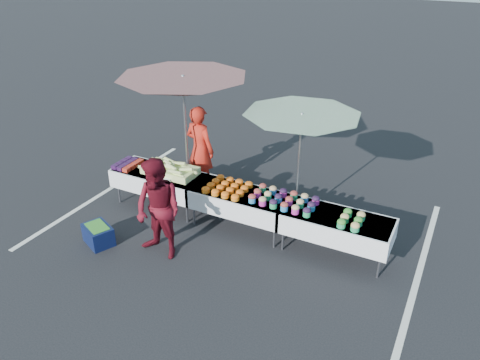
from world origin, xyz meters
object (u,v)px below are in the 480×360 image
at_px(table_center, 240,200).
at_px(customer, 158,210).
at_px(vendor, 200,149).
at_px(umbrella_left, 183,87).
at_px(table_left, 159,180).
at_px(umbrella_right, 301,123).
at_px(storage_bin, 98,234).
at_px(table_right, 336,225).

distance_m(table_center, customer, 1.60).
relative_size(vendor, umbrella_left, 0.71).
relative_size(table_left, table_center, 1.00).
xyz_separation_m(customer, umbrella_right, (1.60, 2.15, 1.06)).
distance_m(vendor, storage_bin, 2.73).
distance_m(customer, umbrella_left, 2.54).
height_order(umbrella_left, storage_bin, umbrella_left).
bearing_deg(storage_bin, vendor, 101.83).
xyz_separation_m(customer, umbrella_left, (-0.72, 1.96, 1.44)).
relative_size(vendor, storage_bin, 2.84).
xyz_separation_m(table_left, umbrella_right, (2.60, 0.80, 1.36)).
xyz_separation_m(table_left, umbrella_left, (0.27, 0.61, 1.74)).
bearing_deg(customer, umbrella_right, 60.74).
bearing_deg(storage_bin, table_left, 107.31).
height_order(table_center, umbrella_left, umbrella_left).
xyz_separation_m(table_center, umbrella_left, (-1.53, 0.61, 1.74)).
distance_m(customer, umbrella_right, 2.88).
distance_m(table_center, umbrella_left, 2.40).
xyz_separation_m(table_right, vendor, (-3.23, 0.97, 0.35)).
xyz_separation_m(table_left, table_right, (3.60, 0.00, 0.00)).
height_order(table_right, umbrella_left, umbrella_left).
xyz_separation_m(table_right, umbrella_right, (-1.00, 0.80, 1.36)).
relative_size(vendor, umbrella_right, 0.74).
relative_size(table_center, umbrella_left, 0.71).
bearing_deg(umbrella_left, vendor, 75.28).
height_order(table_center, table_right, same).
relative_size(customer, umbrella_left, 0.67).
bearing_deg(table_left, vendor, 69.21).
bearing_deg(table_right, storage_bin, -157.11).
bearing_deg(customer, storage_bin, -160.66).
xyz_separation_m(vendor, customer, (0.63, -2.32, -0.05)).
bearing_deg(umbrella_right, umbrella_left, -175.44).
bearing_deg(vendor, customer, 115.38).
height_order(table_left, storage_bin, table_left).
xyz_separation_m(vendor, storage_bin, (-0.56, -2.57, -0.75)).
distance_m(table_left, umbrella_left, 1.87).
xyz_separation_m(table_center, storage_bin, (-1.99, -1.60, -0.40)).
bearing_deg(table_center, storage_bin, -141.20).
bearing_deg(table_left, storage_bin, -96.76).
height_order(table_right, storage_bin, table_right).
bearing_deg(umbrella_left, table_left, -114.07).
xyz_separation_m(umbrella_right, storage_bin, (-2.79, -2.40, -1.76)).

